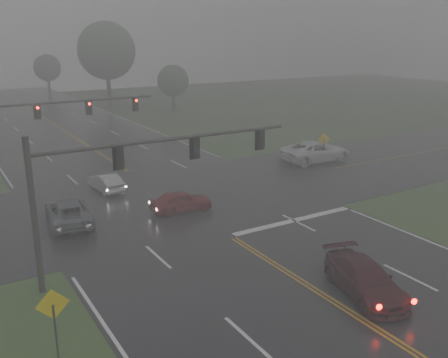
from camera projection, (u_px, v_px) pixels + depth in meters
main_road at (184, 207)px, 32.13m from camera, size 18.00×160.00×0.02m
cross_street at (171, 199)px, 33.77m from camera, size 120.00×14.00×0.02m
stop_bar at (294, 221)px, 29.78m from camera, size 8.50×0.50×0.01m
sedan_maroon at (363, 294)px, 21.46m from camera, size 3.24×5.23×1.41m
sedan_red at (181, 212)px, 31.34m from camera, size 4.03×1.95×1.33m
sedan_silver at (106, 191)px, 35.43m from camera, size 1.65×3.89×1.25m
car_grey at (69, 224)px, 29.35m from camera, size 3.01×5.38×1.42m
pickup_white at (315, 161)px, 43.49m from camera, size 6.51×3.21×1.78m
signal_gantry_near at (124, 171)px, 22.30m from camera, size 12.88×0.30×6.88m
signal_gantry_far at (41, 120)px, 36.10m from camera, size 12.65×0.34×6.69m
sign_diamond_west at (54, 313)px, 16.66m from camera, size 1.12×0.11×2.70m
sign_diamond_east at (324, 143)px, 42.14m from camera, size 1.11×0.30×2.73m
tree_ne_a at (107, 51)px, 73.34m from camera, size 8.48×8.48×12.45m
tree_e_near at (173, 81)px, 69.85m from camera, size 4.44×4.44×6.53m
tree_n_far at (47, 68)px, 89.63m from camera, size 4.83×4.83×7.09m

